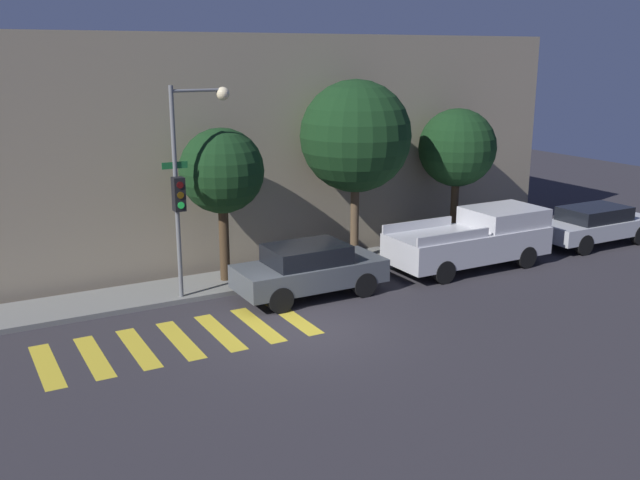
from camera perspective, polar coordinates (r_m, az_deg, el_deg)
The scene contains 11 objects.
ground_plane at distance 17.89m, azimuth -1.34°, elevation -7.12°, with size 60.00×60.00×0.00m, color #2D2B30.
sidewalk at distance 21.45m, azimuth -6.55°, elevation -3.24°, with size 26.00×1.99×0.14m, color slate.
building_row at distance 24.73m, azimuth -10.73°, elevation 7.44°, with size 26.00×6.00×7.24m, color gray.
crosswalk at distance 17.55m, azimuth -11.13°, elevation -7.85°, with size 6.51×2.60×0.00m.
traffic_light_pole at distance 19.30m, azimuth -10.53°, elevation 5.55°, with size 1.95×0.56×5.86m.
sedan_near_corner at distance 19.94m, azimuth -0.88°, elevation -2.34°, with size 4.22×1.79×1.51m.
pickup_truck at distance 23.21m, azimuth 12.28°, elevation 0.13°, with size 5.32×2.06×1.81m.
sedan_middle at distance 27.15m, azimuth 21.15°, elevation 1.18°, with size 4.55×1.75×1.40m.
tree_near_corner at distance 20.62m, azimuth -7.87°, elevation 5.43°, with size 2.45×2.45×4.62m.
tree_midblock at distance 22.50m, azimuth 2.87°, elevation 8.27°, with size 3.51×3.51×5.89m.
tree_far_end at distance 24.95m, azimuth 10.92°, elevation 7.22°, with size 2.66×2.66×4.86m.
Camera 1 is at (-7.65, -14.73, 6.67)m, focal length 40.00 mm.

